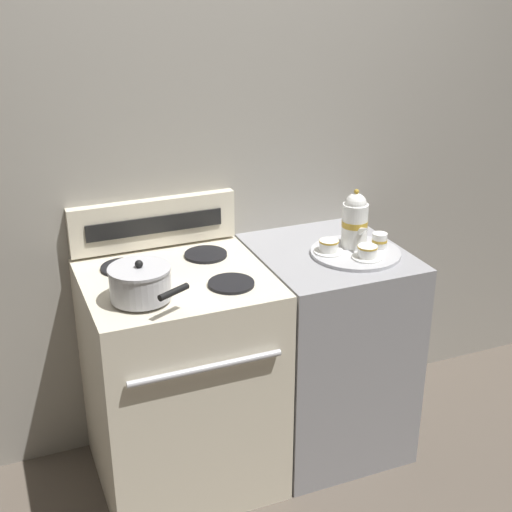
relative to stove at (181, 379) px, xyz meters
name	(u,v)px	position (x,y,z in m)	size (l,w,h in m)	color
ground_plane	(250,453)	(0.29, 0.00, -0.45)	(6.00, 6.00, 0.00)	brown
wall_back	(218,187)	(0.29, 0.34, 0.65)	(6.00, 0.05, 2.20)	#9E998E
stove	(181,379)	(0.00, 0.00, 0.00)	(0.68, 0.67, 0.90)	beige
control_panel	(154,223)	(0.00, 0.29, 0.55)	(0.67, 0.05, 0.19)	beige
side_counter	(326,348)	(0.64, 0.00, 0.00)	(0.57, 0.64, 0.89)	#939399
saucepan	(141,283)	(-0.16, -0.14, 0.51)	(0.24, 0.29, 0.14)	#B7B7BC
serving_tray	(355,253)	(0.72, -0.07, 0.45)	(0.35, 0.35, 0.01)	#B2B2B7
teapot	(355,220)	(0.73, -0.02, 0.57)	(0.10, 0.17, 0.24)	white
teacup_left	(367,252)	(0.72, -0.14, 0.48)	(0.12, 0.12, 0.05)	white
teacup_right	(329,246)	(0.61, -0.03, 0.48)	(0.12, 0.12, 0.05)	white
creamer_jug	(380,240)	(0.82, -0.07, 0.49)	(0.06, 0.06, 0.06)	white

